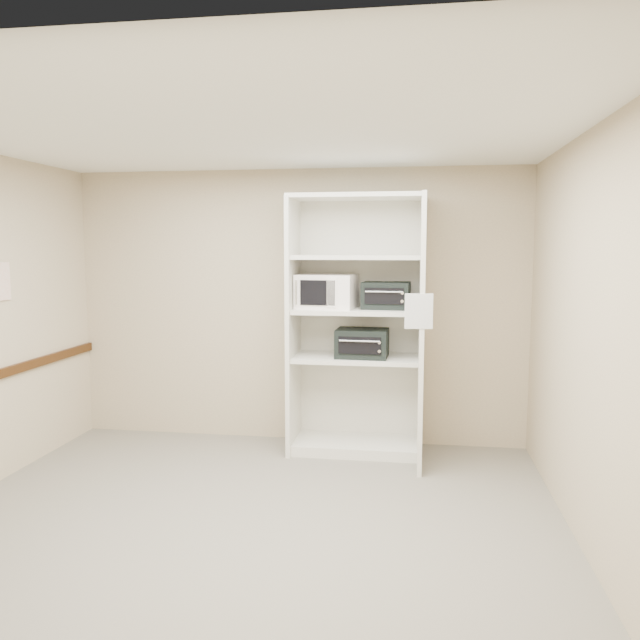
# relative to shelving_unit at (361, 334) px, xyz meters

# --- Properties ---
(floor) EXTENTS (4.50, 4.00, 0.01)m
(floor) POSITION_rel_shelving_unit_xyz_m (-0.67, -1.70, -1.13)
(floor) COLOR #635C54
(floor) RESTS_ON ground
(ceiling) EXTENTS (4.50, 4.00, 0.01)m
(ceiling) POSITION_rel_shelving_unit_xyz_m (-0.67, -1.70, 1.57)
(ceiling) COLOR white
(wall_back) EXTENTS (4.50, 0.02, 2.70)m
(wall_back) POSITION_rel_shelving_unit_xyz_m (-0.67, 0.30, 0.22)
(wall_back) COLOR tan
(wall_back) RESTS_ON ground
(wall_front) EXTENTS (4.50, 0.02, 2.70)m
(wall_front) POSITION_rel_shelving_unit_xyz_m (-0.67, -3.70, 0.22)
(wall_front) COLOR tan
(wall_front) RESTS_ON ground
(wall_right) EXTENTS (0.02, 4.00, 2.70)m
(wall_right) POSITION_rel_shelving_unit_xyz_m (1.58, -1.70, 0.22)
(wall_right) COLOR tan
(wall_right) RESTS_ON ground
(shelving_unit) EXTENTS (1.24, 0.92, 2.42)m
(shelving_unit) POSITION_rel_shelving_unit_xyz_m (0.00, 0.00, 0.00)
(shelving_unit) COLOR silver
(shelving_unit) RESTS_ON floor
(microwave) EXTENTS (0.57, 0.46, 0.32)m
(microwave) POSITION_rel_shelving_unit_xyz_m (-0.33, 0.01, 0.40)
(microwave) COLOR white
(microwave) RESTS_ON shelving_unit
(toaster_oven_upper) EXTENTS (0.45, 0.35, 0.25)m
(toaster_oven_upper) POSITION_rel_shelving_unit_xyz_m (0.23, 0.04, 0.36)
(toaster_oven_upper) COLOR black
(toaster_oven_upper) RESTS_ON shelving_unit
(toaster_oven_lower) EXTENTS (0.49, 0.38, 0.26)m
(toaster_oven_lower) POSITION_rel_shelving_unit_xyz_m (0.01, -0.04, -0.08)
(toaster_oven_lower) COLOR black
(toaster_oven_lower) RESTS_ON shelving_unit
(paper_sign) EXTENTS (0.23, 0.02, 0.29)m
(paper_sign) POSITION_rel_shelving_unit_xyz_m (0.53, -0.63, 0.29)
(paper_sign) COLOR white
(paper_sign) RESTS_ON shelving_unit
(wall_poster) EXTENTS (0.01, 0.23, 0.32)m
(wall_poster) POSITION_rel_shelving_unit_xyz_m (-2.90, -1.08, 0.53)
(wall_poster) COLOR white
(wall_poster) RESTS_ON wall_left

